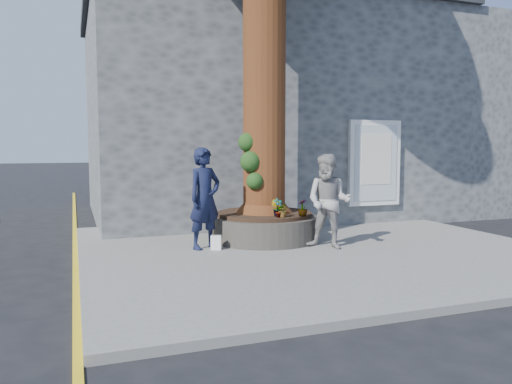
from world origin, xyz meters
name	(u,v)px	position (x,y,z in m)	size (l,w,h in m)	color
ground	(262,270)	(0.00, 0.00, 0.00)	(120.00, 120.00, 0.00)	black
pavement	(314,249)	(1.50, 1.00, 0.06)	(9.00, 8.00, 0.12)	slate
yellow_line	(76,271)	(-3.05, 1.00, 0.00)	(0.10, 30.00, 0.01)	yellow
stone_shop	(256,114)	(2.50, 7.20, 3.16)	(10.30, 8.30, 6.30)	#494C4E
neighbour_shop	(455,123)	(10.50, 7.20, 3.00)	(6.00, 8.00, 6.00)	#494C4E
planter	(264,226)	(0.80, 2.00, 0.41)	(2.30, 2.30, 0.60)	black
man	(205,198)	(-0.63, 1.54, 1.12)	(0.73, 0.48, 1.99)	black
woman	(329,201)	(1.67, 0.73, 1.05)	(0.91, 0.71, 1.86)	#999593
shopping_bag	(216,243)	(-0.46, 1.34, 0.26)	(0.20, 0.12, 0.28)	white
plant_a	(278,208)	(0.77, 1.15, 0.92)	(0.21, 0.14, 0.39)	gray
plant_b	(276,208)	(0.80, 1.33, 0.89)	(0.19, 0.18, 0.34)	gray
plant_c	(303,208)	(1.31, 1.15, 0.89)	(0.19, 0.19, 0.34)	gray
plant_d	(283,210)	(0.88, 1.15, 0.86)	(0.26, 0.23, 0.29)	gray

